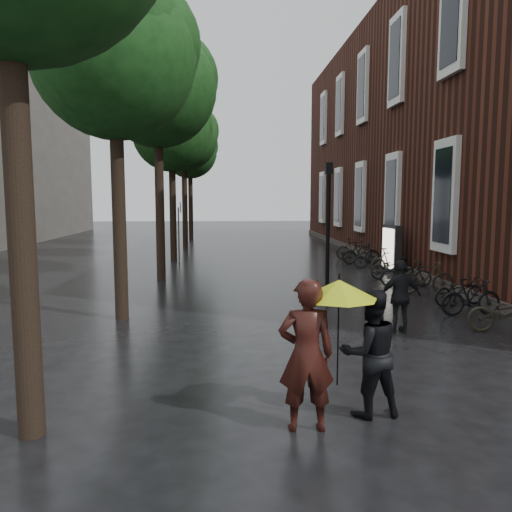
{
  "coord_description": "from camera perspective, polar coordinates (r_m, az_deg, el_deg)",
  "views": [
    {
      "loc": [
        -1.6,
        -5.05,
        2.92
      ],
      "look_at": [
        -0.83,
        7.2,
        1.5
      ],
      "focal_mm": 35.0,
      "sensor_mm": 36.0,
      "label": 1
    }
  ],
  "objects": [
    {
      "name": "lime_umbrella",
      "position": [
        6.46,
        9.47,
        -3.8
      ],
      "size": [
        0.99,
        0.99,
        1.47
      ],
      "rotation": [
        0.0,
        0.0,
        -0.13
      ],
      "color": "black",
      "rests_on": "ground"
    },
    {
      "name": "lamp_post",
      "position": [
        14.39,
        8.24,
        4.38
      ],
      "size": [
        0.2,
        0.2,
        3.92
      ],
      "rotation": [
        0.0,
        0.0,
        -0.23
      ],
      "color": "black",
      "rests_on": "ground"
    },
    {
      "name": "ground",
      "position": [
        6.05,
        13.23,
        -22.43
      ],
      "size": [
        120.0,
        120.0,
        0.0
      ],
      "primitive_type": "plane",
      "color": "black"
    },
    {
      "name": "street_trees",
      "position": [
        21.37,
        -10.39,
        15.7
      ],
      "size": [
        4.33,
        34.03,
        8.91
      ],
      "color": "black",
      "rests_on": "ground"
    },
    {
      "name": "person_black",
      "position": [
        6.96,
        12.9,
        -10.73
      ],
      "size": [
        0.91,
        0.75,
        1.73
      ],
      "primitive_type": "imported",
      "rotation": [
        0.0,
        0.0,
        3.26
      ],
      "color": "black",
      "rests_on": "ground"
    },
    {
      "name": "cycle_sign",
      "position": [
        23.25,
        -8.73,
        3.83
      ],
      "size": [
        0.15,
        0.5,
        2.77
      ],
      "rotation": [
        0.0,
        0.0,
        0.03
      ],
      "color": "#262628",
      "rests_on": "ground"
    },
    {
      "name": "ad_lightbox",
      "position": [
        20.11,
        15.21,
        0.74
      ],
      "size": [
        0.29,
        1.25,
        1.88
      ],
      "rotation": [
        0.0,
        0.0,
        0.07
      ],
      "color": "black",
      "rests_on": "ground"
    },
    {
      "name": "parked_bicycles",
      "position": [
        18.1,
        16.34,
        -1.45
      ],
      "size": [
        2.14,
        13.9,
        1.04
      ],
      "color": "black",
      "rests_on": "ground"
    },
    {
      "name": "pedestrian_walking",
      "position": [
        11.31,
        16.2,
        -4.47
      ],
      "size": [
        0.96,
        0.45,
        1.59
      ],
      "primitive_type": "imported",
      "rotation": [
        0.0,
        0.0,
        3.21
      ],
      "color": "black",
      "rests_on": "ground"
    },
    {
      "name": "person_burgundy",
      "position": [
        6.38,
        5.76,
        -11.18
      ],
      "size": [
        0.72,
        0.47,
        1.95
      ],
      "primitive_type": "imported",
      "rotation": [
        0.0,
        0.0,
        3.15
      ],
      "color": "black",
      "rests_on": "ground"
    },
    {
      "name": "brick_building",
      "position": [
        27.49,
        23.02,
        12.5
      ],
      "size": [
        10.2,
        33.2,
        12.0
      ],
      "color": "#38160F",
      "rests_on": "ground"
    }
  ]
}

